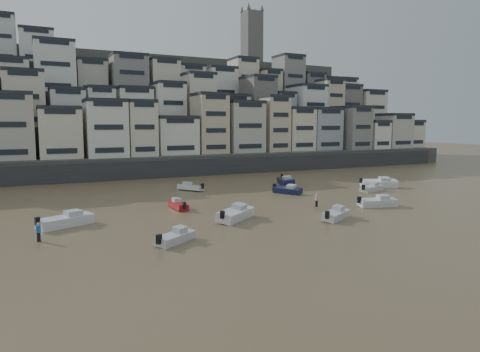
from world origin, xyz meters
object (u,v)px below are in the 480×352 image
boat_a (336,213)px  boat_f (178,204)px  boat_b (378,201)px  boat_g (379,182)px  boat_i (286,180)px  boat_d (372,187)px  boat_e (287,189)px  person_pink (317,200)px  boat_k (66,218)px  person_blue (38,232)px  boat_h (191,186)px  boat_c (236,212)px  boat_j (176,236)px

boat_a → boat_f: bearing=106.6°
boat_b → boat_g: 17.74m
boat_b → boat_i: size_ratio=0.84×
boat_d → boat_i: boat_i is taller
boat_e → boat_i: boat_i is taller
boat_a → boat_b: boat_b is taller
boat_e → person_pink: 10.79m
boat_e → boat_g: bearing=59.9°
boat_d → boat_k: bearing=169.8°
boat_a → boat_b: (9.58, 3.62, 0.06)m
boat_f → person_blue: size_ratio=2.59×
boat_a → boat_f: boat_a is taller
boat_k → boat_g: bearing=-15.8°
boat_i → boat_h: bearing=-75.8°
boat_e → boat_i: (4.77, 8.09, 0.21)m
boat_a → boat_h: boat_a is taller
boat_a → boat_e: boat_a is taller
boat_g → person_pink: (-19.51, -9.21, -0.02)m
boat_i → person_blue: boat_i is taller
boat_b → boat_h: bearing=139.0°
boat_d → person_pink: (-15.57, -6.69, 0.18)m
boat_d → person_pink: person_pink is taller
boat_i → person_pink: bearing=-1.4°
person_blue → person_pink: same height
boat_e → boat_h: (-12.21, 9.60, -0.02)m
boat_h → person_pink: size_ratio=2.82×
boat_d → boat_c: bearing=-177.4°
boat_a → boat_c: (-10.16, 4.63, 0.17)m
person_blue → boat_k: bearing=62.9°
boat_c → boat_d: boat_c is taller
boat_b → boat_h: boat_b is taller
boat_j → boat_g: bearing=-9.9°
boat_f → boat_k: 13.97m
boat_e → boat_c: bearing=-74.6°
boat_a → boat_d: boat_a is taller
boat_h → boat_k: (-19.86, -17.58, 0.17)m
boat_k → person_blue: (-2.64, -5.16, 0.03)m
boat_k → boat_d: bearing=-18.3°
person_blue → boat_a: bearing=-8.5°
boat_b → person_blue: (-39.52, 0.85, 0.12)m
boat_a → boat_g: (22.01, 16.27, 0.20)m
boat_f → boat_d: bearing=-91.8°
boat_d → boat_h: boat_d is taller
boat_j → boat_k: bearing=94.4°
boat_e → boat_g: size_ratio=0.77×
person_pink → boat_c: bearing=-169.1°
boat_e → person_pink: bearing=-37.7°
boat_c → boat_e: 19.78m
boat_j → boat_a: bearing=-29.2°
boat_e → boat_f: (-18.67, -4.03, -0.07)m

